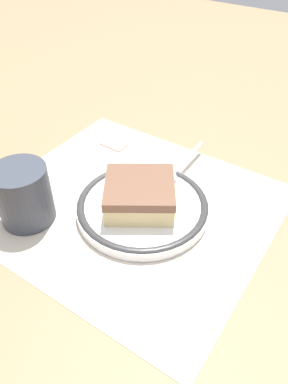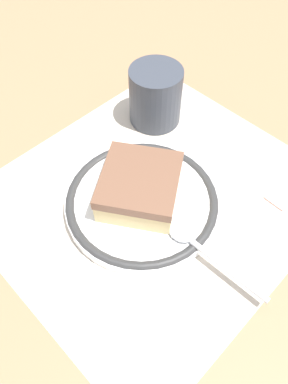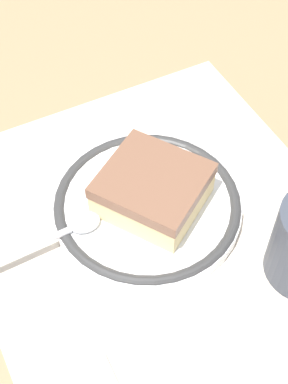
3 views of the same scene
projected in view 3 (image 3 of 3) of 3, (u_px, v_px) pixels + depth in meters
ground_plane at (158, 228)px, 0.59m from camera, size 2.40×2.40×0.00m
placemat at (158, 227)px, 0.59m from camera, size 0.42×0.38×0.00m
plate at (144, 207)px, 0.59m from camera, size 0.20×0.20×0.02m
cake_slice at (153, 189)px, 0.57m from camera, size 0.14×0.13×0.04m
spoon at (59, 234)px, 0.56m from camera, size 0.03×0.14×0.01m
napkin at (192, 341)px, 0.51m from camera, size 0.11×0.10×0.00m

